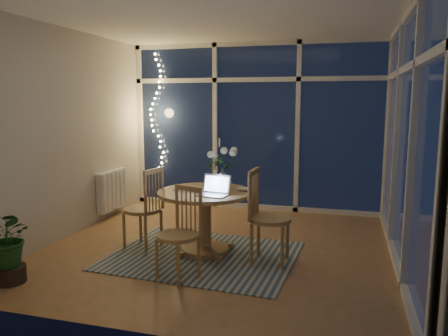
% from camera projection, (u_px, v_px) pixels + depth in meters
% --- Properties ---
extents(floor, '(4.00, 4.00, 0.00)m').
position_uv_depth(floor, '(221.00, 247.00, 5.14)').
color(floor, olive).
rests_on(floor, ground).
extents(ceiling, '(4.00, 4.00, 0.00)m').
position_uv_depth(ceiling, '(221.00, 18.00, 4.74)').
color(ceiling, white).
rests_on(ceiling, wall_back).
extents(wall_back, '(4.00, 0.04, 2.60)m').
position_uv_depth(wall_back, '(256.00, 127.00, 6.85)').
color(wall_back, beige).
rests_on(wall_back, floor).
extents(wall_front, '(4.00, 0.04, 2.60)m').
position_uv_depth(wall_front, '(141.00, 161.00, 3.04)').
color(wall_front, beige).
rests_on(wall_front, floor).
extents(wall_left, '(0.04, 4.00, 2.60)m').
position_uv_depth(wall_left, '(68.00, 134.00, 5.48)').
color(wall_left, beige).
rests_on(wall_left, floor).
extents(wall_right, '(0.04, 4.00, 2.60)m').
position_uv_depth(wall_right, '(411.00, 142.00, 4.41)').
color(wall_right, beige).
rests_on(wall_right, floor).
extents(window_wall_back, '(4.00, 0.10, 2.60)m').
position_uv_depth(window_wall_back, '(256.00, 127.00, 6.81)').
color(window_wall_back, white).
rests_on(window_wall_back, floor).
extents(window_wall_right, '(0.10, 4.00, 2.60)m').
position_uv_depth(window_wall_right, '(406.00, 142.00, 4.42)').
color(window_wall_right, white).
rests_on(window_wall_right, floor).
extents(radiator, '(0.10, 0.70, 0.58)m').
position_uv_depth(radiator, '(112.00, 190.00, 6.46)').
color(radiator, white).
rests_on(radiator, wall_left).
extents(fairy_lights, '(0.24, 0.10, 1.85)m').
position_uv_depth(fairy_lights, '(156.00, 112.00, 7.14)').
color(fairy_lights, '#FFCB66').
rests_on(fairy_lights, window_wall_back).
extents(garden_patio, '(12.00, 6.00, 0.10)m').
position_uv_depth(garden_patio, '(304.00, 180.00, 9.77)').
color(garden_patio, black).
rests_on(garden_patio, ground).
extents(garden_fence, '(11.00, 0.08, 1.80)m').
position_uv_depth(garden_fence, '(286.00, 135.00, 10.24)').
color(garden_fence, '#331912').
rests_on(garden_fence, ground).
extents(neighbour_roof, '(7.00, 3.00, 2.20)m').
position_uv_depth(neighbour_roof, '(311.00, 84.00, 12.81)').
color(neighbour_roof, '#373942').
rests_on(neighbour_roof, ground).
extents(garden_shrubs, '(0.90, 0.90, 0.90)m').
position_uv_depth(garden_shrubs, '(230.00, 166.00, 8.52)').
color(garden_shrubs, black).
rests_on(garden_shrubs, ground).
extents(rug, '(2.09, 1.72, 0.01)m').
position_uv_depth(rug, '(203.00, 255.00, 4.86)').
color(rug, '#BCB399').
rests_on(rug, floor).
extents(dining_table, '(1.11, 1.11, 0.72)m').
position_uv_depth(dining_table, '(205.00, 222.00, 4.90)').
color(dining_table, olive).
rests_on(dining_table, floor).
extents(chair_left, '(0.53, 0.53, 0.97)m').
position_uv_depth(chair_left, '(142.00, 208.00, 5.06)').
color(chair_left, olive).
rests_on(chair_left, floor).
extents(chair_right, '(0.49, 0.49, 1.02)m').
position_uv_depth(chair_right, '(270.00, 217.00, 4.57)').
color(chair_right, olive).
rests_on(chair_right, floor).
extents(chair_front, '(0.54, 0.54, 0.91)m').
position_uv_depth(chair_front, '(177.00, 234.00, 4.17)').
color(chair_front, olive).
rests_on(chair_front, floor).
extents(laptop, '(0.36, 0.32, 0.23)m').
position_uv_depth(laptop, '(212.00, 185.00, 4.59)').
color(laptop, '#B5B5B9').
rests_on(laptop, dining_table).
extents(flower_vase, '(0.21, 0.21, 0.21)m').
position_uv_depth(flower_vase, '(223.00, 179.00, 4.99)').
color(flower_vase, white).
rests_on(flower_vase, dining_table).
extents(bowl, '(0.16, 0.16, 0.04)m').
position_uv_depth(bowl, '(243.00, 189.00, 4.84)').
color(bowl, silver).
rests_on(bowl, dining_table).
extents(newspapers, '(0.44, 0.37, 0.01)m').
position_uv_depth(newspapers, '(194.00, 189.00, 4.93)').
color(newspapers, silver).
rests_on(newspapers, dining_table).
extents(phone, '(0.13, 0.09, 0.01)m').
position_uv_depth(phone, '(208.00, 192.00, 4.77)').
color(phone, black).
rests_on(phone, dining_table).
extents(potted_plant, '(0.58, 0.51, 0.76)m').
position_uv_depth(potted_plant, '(8.00, 244.00, 4.10)').
color(potted_plant, '#1A491F').
rests_on(potted_plant, floor).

